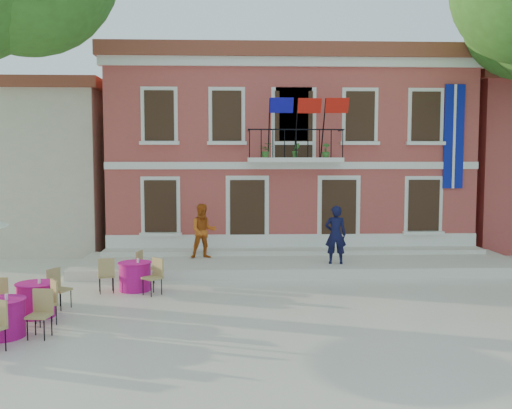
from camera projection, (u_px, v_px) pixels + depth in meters
The scene contains 9 objects.
ground at pixel (237, 304), 13.97m from camera, with size 90.00×90.00×0.00m, color beige.
main_building at pixel (283, 152), 23.68m from camera, with size 13.50×9.59×7.50m.
neighbor_west at pixel (12, 166), 24.27m from camera, with size 9.40×9.40×6.40m.
terrace at pixel (298, 264), 18.42m from camera, with size 14.00×3.40×0.30m, color silver.
pedestrian_navy at pixel (336, 235), 17.56m from camera, with size 0.66×0.43×1.81m, color black.
pedestrian_orange at pixel (203, 231), 18.54m from camera, with size 0.86×0.67×1.78m, color #C95817.
cafe_table_1 at pixel (36, 298), 12.84m from camera, with size 1.68×1.87×0.95m.
cafe_table_2 at pixel (3, 316), 11.37m from camera, with size 1.72×1.86×0.95m.
cafe_table_3 at pixel (135, 275), 15.35m from camera, with size 1.81×1.80×0.95m.
Camera 1 is at (-0.09, -13.72, 3.60)m, focal length 40.00 mm.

